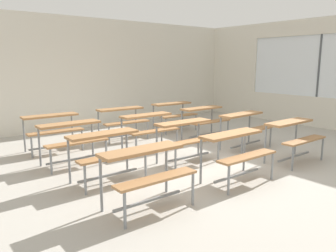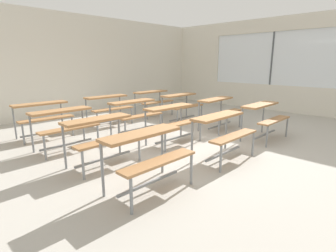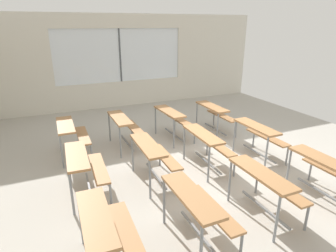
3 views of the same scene
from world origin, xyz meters
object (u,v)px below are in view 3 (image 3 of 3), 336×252
(desk_bench_r0c1, at_px, (260,133))
(desk_bench_r0c2, at_px, (215,112))
(desk_bench_r2c0, at_px, (198,204))
(desk_bench_r1c1, at_px, (207,141))
(desk_bench_r0c0, at_px, (327,168))
(desk_bench_r3c1, at_px, (85,163))
(desk_bench_r3c2, at_px, (72,131))
(desk_bench_r2c1, at_px, (154,152))
(desk_bench_r1c2, at_px, (173,117))
(desk_bench_r1c0, at_px, (266,182))
(desk_bench_r3c0, at_px, (107,227))
(desk_bench_r2c2, at_px, (125,124))

(desk_bench_r0c1, height_order, desk_bench_r0c2, same)
(desk_bench_r2c0, bearing_deg, desk_bench_r1c1, -34.78)
(desk_bench_r0c0, xyz_separation_m, desk_bench_r0c2, (3.23, -0.03, 0.00))
(desk_bench_r1c1, relative_size, desk_bench_r3c1, 0.99)
(desk_bench_r3c2, bearing_deg, desk_bench_r1c1, -123.24)
(desk_bench_r2c1, height_order, desk_bench_r3c2, same)
(desk_bench_r1c2, height_order, desk_bench_r3c2, same)
(desk_bench_r1c2, xyz_separation_m, desk_bench_r3c2, (-0.02, 2.34, 0.00))
(desk_bench_r2c1, xyz_separation_m, desk_bench_r3c2, (1.65, 1.20, 0.00))
(desk_bench_r0c0, height_order, desk_bench_r1c2, same)
(desk_bench_r2c1, height_order, desk_bench_r3c1, same)
(desk_bench_r0c0, relative_size, desk_bench_r1c0, 1.00)
(desk_bench_r3c0, distance_m, desk_bench_r3c2, 3.24)
(desk_bench_r2c0, relative_size, desk_bench_r2c2, 1.00)
(desk_bench_r0c2, bearing_deg, desk_bench_r1c1, 142.50)
(desk_bench_r2c2, relative_size, desk_bench_r3c0, 0.98)
(desk_bench_r1c1, bearing_deg, desk_bench_r3c1, 91.61)
(desk_bench_r1c1, distance_m, desk_bench_r3c2, 2.81)
(desk_bench_r2c1, bearing_deg, desk_bench_r0c1, -89.09)
(desk_bench_r2c1, bearing_deg, desk_bench_r1c2, -33.36)
(desk_bench_r0c1, xyz_separation_m, desk_bench_r2c1, (0.01, 2.33, 0.00))
(desk_bench_r2c0, xyz_separation_m, desk_bench_r3c0, (0.04, 1.13, 0.00))
(desk_bench_r2c2, xyz_separation_m, desk_bench_r3c1, (-1.59, 1.11, 0.00))
(desk_bench_r2c1, bearing_deg, desk_bench_r2c2, 3.13)
(desk_bench_r1c1, height_order, desk_bench_r2c0, same)
(desk_bench_r0c0, distance_m, desk_bench_r2c2, 4.01)
(desk_bench_r1c0, height_order, desk_bench_r1c1, same)
(desk_bench_r2c2, bearing_deg, desk_bench_r1c1, -143.57)
(desk_bench_r3c1, bearing_deg, desk_bench_r2c0, -143.45)
(desk_bench_r1c2, relative_size, desk_bench_r3c2, 1.01)
(desk_bench_r0c1, relative_size, desk_bench_r3c2, 0.99)
(desk_bench_r3c0, bearing_deg, desk_bench_r0c0, -88.55)
(desk_bench_r2c0, height_order, desk_bench_r3c2, same)
(desk_bench_r0c1, bearing_deg, desk_bench_r0c2, 1.19)
(desk_bench_r3c2, bearing_deg, desk_bench_r3c1, -177.61)
(desk_bench_r2c0, bearing_deg, desk_bench_r2c1, -1.63)
(desk_bench_r2c2, distance_m, desk_bench_r3c0, 3.43)
(desk_bench_r1c0, bearing_deg, desk_bench_r1c2, -0.72)
(desk_bench_r0c2, relative_size, desk_bench_r2c1, 0.99)
(desk_bench_r0c1, distance_m, desk_bench_r0c2, 1.62)
(desk_bench_r0c0, bearing_deg, desk_bench_r3c2, 46.67)
(desk_bench_r2c1, xyz_separation_m, desk_bench_r2c2, (1.65, 0.06, 0.00))
(desk_bench_r0c0, relative_size, desk_bench_r0c1, 1.00)
(desk_bench_r1c2, bearing_deg, desk_bench_r2c1, 142.67)
(desk_bench_r0c1, bearing_deg, desk_bench_r3c1, 88.91)
(desk_bench_r0c2, xyz_separation_m, desk_bench_r1c0, (-3.17, 1.18, 0.00))
(desk_bench_r0c0, bearing_deg, desk_bench_r0c1, -2.28)
(desk_bench_r1c0, bearing_deg, desk_bench_r1c1, -0.48)
(desk_bench_r1c0, xyz_separation_m, desk_bench_r2c1, (1.55, 1.11, 0.00))
(desk_bench_r3c0, height_order, desk_bench_r3c2, same)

